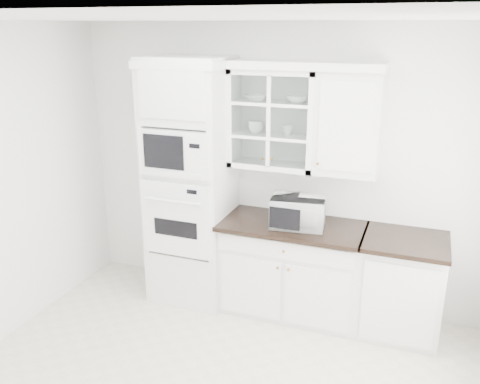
% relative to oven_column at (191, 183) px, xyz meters
% --- Properties ---
extents(room_shell, '(4.00, 3.50, 2.70)m').
position_rel_oven_column_xyz_m(room_shell, '(0.75, -0.99, 0.58)').
color(room_shell, white).
rests_on(room_shell, ground).
extents(oven_column, '(0.76, 0.68, 2.40)m').
position_rel_oven_column_xyz_m(oven_column, '(0.00, 0.00, 0.00)').
color(oven_column, white).
rests_on(oven_column, ground).
extents(base_cabinet_run, '(1.32, 0.67, 0.92)m').
position_rel_oven_column_xyz_m(base_cabinet_run, '(1.03, 0.03, -0.74)').
color(base_cabinet_run, white).
rests_on(base_cabinet_run, ground).
extents(extra_base_cabinet, '(0.72, 0.67, 0.92)m').
position_rel_oven_column_xyz_m(extra_base_cabinet, '(2.03, 0.03, -0.74)').
color(extra_base_cabinet, white).
rests_on(extra_base_cabinet, ground).
extents(upper_cabinet_glass, '(0.80, 0.33, 0.90)m').
position_rel_oven_column_xyz_m(upper_cabinet_glass, '(0.78, 0.17, 0.65)').
color(upper_cabinet_glass, white).
rests_on(upper_cabinet_glass, room_shell).
extents(upper_cabinet_solid, '(0.55, 0.33, 0.90)m').
position_rel_oven_column_xyz_m(upper_cabinet_solid, '(1.46, 0.17, 0.65)').
color(upper_cabinet_solid, white).
rests_on(upper_cabinet_solid, room_shell).
extents(crown_molding, '(2.14, 0.38, 0.07)m').
position_rel_oven_column_xyz_m(crown_molding, '(0.68, 0.14, 1.14)').
color(crown_molding, white).
rests_on(crown_molding, room_shell).
extents(countertop_microwave, '(0.53, 0.46, 0.28)m').
position_rel_oven_column_xyz_m(countertop_microwave, '(1.08, -0.02, -0.14)').
color(countertop_microwave, white).
rests_on(countertop_microwave, base_cabinet_run).
extents(bowl_a, '(0.23, 0.23, 0.05)m').
position_rel_oven_column_xyz_m(bowl_a, '(0.62, 0.17, 0.84)').
color(bowl_a, white).
rests_on(bowl_a, upper_cabinet_glass).
extents(bowl_b, '(0.20, 0.20, 0.06)m').
position_rel_oven_column_xyz_m(bowl_b, '(0.99, 0.17, 0.84)').
color(bowl_b, white).
rests_on(bowl_b, upper_cabinet_glass).
extents(cup_a, '(0.18, 0.18, 0.11)m').
position_rel_oven_column_xyz_m(cup_a, '(0.61, 0.16, 0.57)').
color(cup_a, white).
rests_on(cup_a, upper_cabinet_glass).
extents(cup_b, '(0.11, 0.11, 0.09)m').
position_rel_oven_column_xyz_m(cup_b, '(0.91, 0.18, 0.56)').
color(cup_b, white).
rests_on(cup_b, upper_cabinet_glass).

